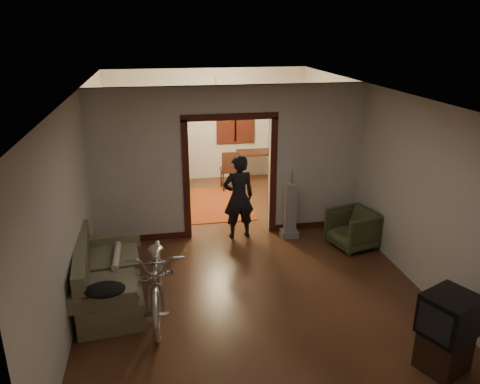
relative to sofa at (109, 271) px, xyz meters
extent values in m
cube|color=#3C2013|center=(2.09, 1.20, -0.44)|extent=(5.00, 8.50, 0.01)
cube|color=white|center=(2.09, 1.20, 2.36)|extent=(5.00, 8.50, 0.01)
cube|color=beige|center=(2.09, 5.45, 0.96)|extent=(5.00, 0.02, 2.80)
cube|color=beige|center=(-0.41, 1.20, 0.96)|extent=(0.02, 8.50, 2.80)
cube|color=beige|center=(4.59, 1.20, 0.96)|extent=(0.02, 8.50, 2.80)
cube|color=beige|center=(2.09, 1.95, 0.96)|extent=(5.00, 0.14, 2.80)
cube|color=#3C150D|center=(2.09, 1.95, 0.66)|extent=(1.74, 0.20, 2.32)
cube|color=black|center=(2.79, 5.41, 1.11)|extent=(0.98, 0.06, 1.28)
sphere|color=#FFE0A5|center=(2.09, 3.70, 1.91)|extent=(0.24, 0.24, 0.24)
cube|color=silver|center=(3.14, 1.88, 0.81)|extent=(0.08, 0.01, 0.12)
cube|color=brown|center=(0.00, 0.00, 0.00)|extent=(1.04, 1.99, 0.88)
cylinder|color=beige|center=(0.10, 0.30, 0.09)|extent=(0.10, 0.81, 0.10)
ellipsoid|color=black|center=(0.05, -0.91, 0.24)|extent=(0.50, 0.37, 0.15)
imported|color=silver|center=(0.70, -0.39, 0.10)|extent=(0.78, 2.08, 1.08)
imported|color=#3E4627|center=(4.15, 0.97, -0.09)|extent=(0.93, 0.91, 0.69)
cube|color=black|center=(3.90, -2.22, -0.21)|extent=(0.64, 0.62, 0.45)
cube|color=black|center=(3.90, -2.22, 0.28)|extent=(0.72, 0.69, 0.48)
cube|color=gray|center=(3.16, 1.58, 0.08)|extent=(0.35, 0.29, 1.04)
imported|color=black|center=(2.22, 1.75, 0.36)|extent=(0.62, 0.45, 1.60)
cube|color=maroon|center=(1.92, 3.53, -0.43)|extent=(1.66, 2.17, 0.02)
cube|color=#1F321E|center=(0.96, 5.00, 0.52)|extent=(1.02, 0.65, 1.92)
sphere|color=#1E5972|center=(0.96, 5.00, 1.50)|extent=(0.30, 0.30, 0.30)
cube|color=black|center=(3.29, 4.89, -0.05)|extent=(1.19, 0.88, 0.79)
cube|color=black|center=(2.49, 4.48, 0.05)|extent=(0.44, 0.44, 0.97)
camera|label=1|loc=(0.79, -6.18, 3.33)|focal=35.00mm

